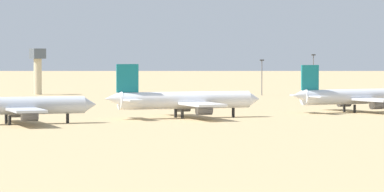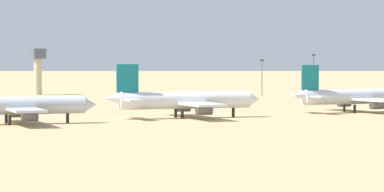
{
  "view_description": "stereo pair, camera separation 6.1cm",
  "coord_description": "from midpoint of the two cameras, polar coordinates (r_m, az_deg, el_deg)",
  "views": [
    {
      "loc": [
        -148.49,
        -230.73,
        17.14
      ],
      "look_at": [
        -3.74,
        10.46,
        6.0
      ],
      "focal_mm": 104.41,
      "sensor_mm": 36.0,
      "label": 1
    },
    {
      "loc": [
        -148.44,
        -230.77,
        17.14
      ],
      "look_at": [
        -3.74,
        10.46,
        6.0
      ],
      "focal_mm": 104.41,
      "sensor_mm": 36.0,
      "label": 2
    }
  ],
  "objects": [
    {
      "name": "parked_jet_teal_4",
      "position": [
        319.36,
        8.21,
        -0.04
      ],
      "size": [
        40.92,
        34.46,
        13.51
      ],
      "rotation": [
        0.0,
        0.0,
        -0.07
      ],
      "color": "silver",
      "rests_on": "ground"
    },
    {
      "name": "parked_jet_teal_3",
      "position": [
        288.15,
        -0.45,
        -0.23
      ],
      "size": [
        42.34,
        36.2,
        14.06
      ],
      "rotation": [
        0.0,
        0.0,
        -0.2
      ],
      "color": "white",
      "rests_on": "ground"
    },
    {
      "name": "light_pole_west",
      "position": [
        440.53,
        3.58,
        1.11
      ],
      "size": [
        1.8,
        0.5,
        14.14
      ],
      "color": "#59595E",
      "rests_on": "ground"
    },
    {
      "name": "ground",
      "position": [
        274.92,
        1.79,
        -1.31
      ],
      "size": [
        4000.0,
        4000.0,
        0.0
      ],
      "primitive_type": "plane",
      "color": "tan"
    },
    {
      "name": "control_tower",
      "position": [
        451.83,
        -7.89,
        1.49
      ],
      "size": [
        5.2,
        5.2,
        18.5
      ],
      "color": "#C6B793",
      "rests_on": "ground"
    },
    {
      "name": "light_pole_east",
      "position": [
        449.97,
        6.21,
        1.26
      ],
      "size": [
        1.8,
        0.5,
        16.2
      ],
      "color": "#59595E",
      "rests_on": "ground"
    },
    {
      "name": "ridge_east",
      "position": [
        1391.17,
        -0.92,
        3.79
      ],
      "size": [
        326.34,
        299.19,
        108.3
      ],
      "primitive_type": "pyramid",
      "rotation": [
        0.0,
        0.0,
        0.18
      ],
      "color": "gray",
      "rests_on": "ground"
    },
    {
      "name": "parked_jet_teal_2",
      "position": [
        266.92,
        -9.15,
        -0.5
      ],
      "size": [
        40.14,
        34.37,
        13.34
      ],
      "rotation": [
        0.0,
        0.0,
        -0.21
      ],
      "color": "silver",
      "rests_on": "ground"
    }
  ]
}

